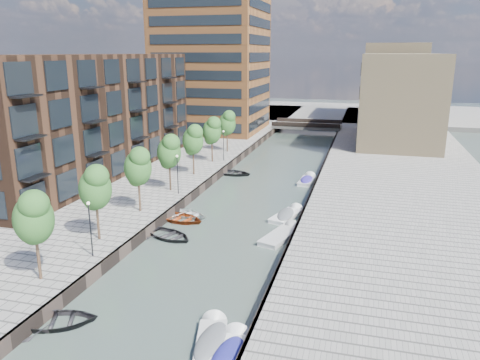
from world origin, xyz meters
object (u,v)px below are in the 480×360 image
at_px(sloop_1, 170,238).
at_px(motorboat_4, 288,215).
at_px(tree_1, 95,186).
at_px(sloop_3, 188,216).
at_px(tree_2, 138,166).
at_px(motorboat_3, 307,180).
at_px(motorboat_1, 212,340).
at_px(tree_0, 33,216).
at_px(car, 369,138).
at_px(tree_4, 193,139).
at_px(motorboat_0, 229,358).
at_px(sloop_0, 58,325).
at_px(sloop_4, 233,175).
at_px(sloop_2, 180,221).
at_px(tree_6, 227,122).
at_px(bridge, 307,125).
at_px(tree_3, 169,150).
at_px(motorboat_2, 282,236).
at_px(tree_5, 212,130).

height_order(sloop_1, motorboat_4, motorboat_4).
distance_m(tree_1, sloop_3, 11.33).
height_order(tree_2, motorboat_3, tree_2).
bearing_deg(sloop_1, motorboat_1, -125.04).
relative_size(tree_0, car, 1.36).
bearing_deg(motorboat_4, tree_4, 144.42).
xyz_separation_m(tree_4, motorboat_0, (13.81, -31.54, -5.11)).
relative_size(sloop_0, sloop_4, 0.96).
height_order(sloop_2, motorboat_3, motorboat_3).
xyz_separation_m(sloop_0, motorboat_0, (10.49, -0.54, 0.20)).
distance_m(tree_1, tree_6, 35.00).
bearing_deg(sloop_1, sloop_0, -160.89).
bearing_deg(bridge, tree_1, -97.93).
height_order(tree_1, tree_6, same).
bearing_deg(sloop_4, sloop_2, -174.58).
height_order(tree_3, sloop_1, tree_3).
bearing_deg(sloop_3, tree_1, 174.66).
relative_size(tree_0, tree_2, 1.00).
relative_size(motorboat_3, car, 1.05).
relative_size(tree_4, motorboat_0, 1.20).
relative_size(bridge, motorboat_2, 2.49).
height_order(tree_0, tree_6, same).
xyz_separation_m(tree_0, sloop_0, (3.32, -3.00, -5.31)).
distance_m(tree_2, sloop_3, 6.89).
bearing_deg(tree_1, motorboat_0, -37.34).
bearing_deg(tree_3, tree_4, 90.00).
relative_size(tree_2, sloop_2, 1.23).
height_order(sloop_1, sloop_2, sloop_2).
xyz_separation_m(tree_4, tree_5, (0.00, 7.00, 0.00)).
height_order(bridge, sloop_0, bridge).
bearing_deg(motorboat_2, motorboat_4, 94.71).
relative_size(tree_5, motorboat_4, 1.22).
bearing_deg(motorboat_3, car, 72.72).
relative_size(tree_6, motorboat_3, 1.30).
relative_size(motorboat_2, motorboat_4, 1.07).
height_order(tree_1, sloop_1, tree_1).
bearing_deg(tree_5, motorboat_2, -57.78).
distance_m(tree_1, motorboat_2, 15.89).
distance_m(motorboat_0, motorboat_4, 22.21).
xyz_separation_m(tree_6, sloop_0, (3.32, -45.00, -5.31)).
relative_size(tree_3, car, 1.36).
distance_m(motorboat_1, motorboat_3, 34.11).
bearing_deg(tree_1, car, 66.87).
bearing_deg(sloop_2, tree_0, -179.49).
relative_size(tree_3, motorboat_1, 1.26).
distance_m(tree_2, sloop_0, 18.12).
relative_size(tree_4, motorboat_3, 1.30).
bearing_deg(motorboat_1, motorboat_2, 86.38).
distance_m(sloop_1, motorboat_2, 9.62).
bearing_deg(motorboat_0, tree_6, 106.87).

